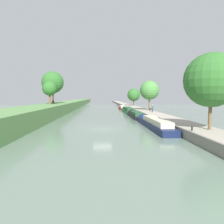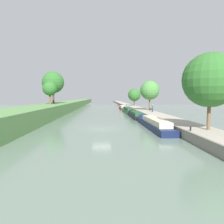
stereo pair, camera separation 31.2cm
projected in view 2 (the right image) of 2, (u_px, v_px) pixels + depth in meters
The scene contains 17 objects.
ground_plane at pixel (102, 129), 27.37m from camera, with size 160.00×160.00×0.00m, color slate.
left_grassy_bank at pixel (9, 120), 26.72m from camera, with size 7.10×260.00×2.50m.
right_towpath at pixel (178, 125), 27.80m from camera, with size 3.83×260.00×0.93m.
stone_quay at pixel (164, 125), 27.71m from camera, with size 0.25×260.00×0.98m.
narrowboat_navy at pixel (153, 123), 28.49m from camera, with size 1.93×14.79×1.98m.
narrowboat_black at pixel (135, 115), 42.53m from camera, with size 2.09×11.42×1.99m.
narrowboat_green at pixel (128, 110), 55.78m from camera, with size 2.06×15.28×2.09m.
narrowboat_red at pixel (123, 108), 70.19m from camera, with size 1.86×10.70×1.80m.
tree_rightbank_near at pixel (210, 80), 20.45m from camera, with size 5.50×5.50×7.82m.
tree_rightbank_midnear at pixel (150, 90), 50.23m from camera, with size 4.72×4.72×7.31m.
tree_rightbank_midfar at pixel (134, 95), 76.11m from camera, with size 4.73×4.73×6.37m.
tree_leftbank_downstream at pixel (50, 89), 48.28m from camera, with size 3.40×3.40×5.43m.
tree_leftbank_upstream at pixel (53, 82), 54.64m from camera, with size 5.81×5.81×8.54m.
person_walking at pixel (153, 108), 44.44m from camera, with size 0.34×0.34×1.66m.
mooring_bollard_near at pixel (191, 129), 20.20m from camera, with size 0.16×0.16×0.45m.
mooring_bollard_far at pixel (126, 105), 75.24m from camera, with size 0.16×0.16×0.45m.
park_bench at pixel (150, 109), 50.43m from camera, with size 0.44×1.50×0.47m.
Camera 2 is at (0.19, -27.15, 4.35)m, focal length 32.59 mm.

